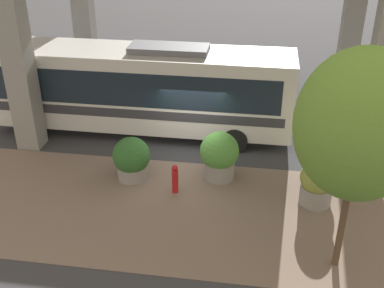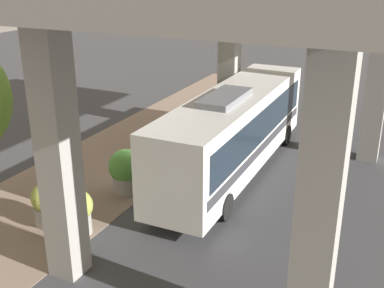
{
  "view_description": "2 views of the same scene",
  "coord_description": "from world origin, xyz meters",
  "px_view_note": "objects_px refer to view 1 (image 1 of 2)",
  "views": [
    {
      "loc": [
        -15.42,
        -2.45,
        9.26
      ],
      "look_at": [
        -0.08,
        -0.14,
        0.88
      ],
      "focal_mm": 45.0,
      "sensor_mm": 36.0,
      "label": 1
    },
    {
      "loc": [
        8.91,
        -15.82,
        8.66
      ],
      "look_at": [
        1.1,
        0.81,
        1.64
      ],
      "focal_mm": 45.0,
      "sensor_mm": 36.0,
      "label": 2
    }
  ],
  "objects_px": {
    "fire_hydrant": "(175,179)",
    "planter_extra": "(219,155)",
    "bus": "(140,86)",
    "street_tree_near": "(360,126)",
    "planter_front": "(317,183)",
    "planter_middle": "(132,159)",
    "planter_back": "(319,161)"
  },
  "relations": [
    {
      "from": "fire_hydrant",
      "to": "planter_extra",
      "type": "relative_size",
      "value": 0.61
    },
    {
      "from": "bus",
      "to": "street_tree_near",
      "type": "distance_m",
      "value": 10.41
    },
    {
      "from": "fire_hydrant",
      "to": "planter_front",
      "type": "distance_m",
      "value": 4.66
    },
    {
      "from": "planter_extra",
      "to": "street_tree_near",
      "type": "height_order",
      "value": "street_tree_near"
    },
    {
      "from": "planter_extra",
      "to": "bus",
      "type": "bearing_deg",
      "value": 48.31
    },
    {
      "from": "planter_front",
      "to": "planter_extra",
      "type": "distance_m",
      "value": 3.46
    },
    {
      "from": "bus",
      "to": "planter_extra",
      "type": "xyz_separation_m",
      "value": [
        -3.19,
        -3.58,
        -1.15
      ]
    },
    {
      "from": "bus",
      "to": "planter_middle",
      "type": "height_order",
      "value": "bus"
    },
    {
      "from": "planter_front",
      "to": "planter_middle",
      "type": "distance_m",
      "value": 6.35
    },
    {
      "from": "planter_middle",
      "to": "street_tree_near",
      "type": "bearing_deg",
      "value": -117.56
    },
    {
      "from": "bus",
      "to": "planter_back",
      "type": "height_order",
      "value": "bus"
    },
    {
      "from": "planter_front",
      "to": "street_tree_near",
      "type": "bearing_deg",
      "value": -172.93
    },
    {
      "from": "fire_hydrant",
      "to": "planter_extra",
      "type": "xyz_separation_m",
      "value": [
        1.16,
        -1.37,
        0.36
      ]
    },
    {
      "from": "fire_hydrant",
      "to": "planter_front",
      "type": "bearing_deg",
      "value": -89.25
    },
    {
      "from": "planter_front",
      "to": "planter_extra",
      "type": "bearing_deg",
      "value": 71.45
    },
    {
      "from": "planter_front",
      "to": "planter_middle",
      "type": "xyz_separation_m",
      "value": [
        0.61,
        6.32,
        -0.0
      ]
    },
    {
      "from": "planter_middle",
      "to": "street_tree_near",
      "type": "xyz_separation_m",
      "value": [
        -3.48,
        -6.68,
        3.48
      ]
    },
    {
      "from": "fire_hydrant",
      "to": "planter_extra",
      "type": "distance_m",
      "value": 1.84
    },
    {
      "from": "planter_middle",
      "to": "street_tree_near",
      "type": "relative_size",
      "value": 0.26
    },
    {
      "from": "planter_back",
      "to": "planter_extra",
      "type": "distance_m",
      "value": 3.43
    },
    {
      "from": "bus",
      "to": "street_tree_near",
      "type": "xyz_separation_m",
      "value": [
        -7.17,
        -7.22,
        2.22
      ]
    },
    {
      "from": "planter_extra",
      "to": "street_tree_near",
      "type": "relative_size",
      "value": 0.29
    },
    {
      "from": "street_tree_near",
      "to": "fire_hydrant",
      "type": "bearing_deg",
      "value": 60.67
    },
    {
      "from": "fire_hydrant",
      "to": "planter_extra",
      "type": "height_order",
      "value": "planter_extra"
    },
    {
      "from": "fire_hydrant",
      "to": "planter_back",
      "type": "bearing_deg",
      "value": -73.86
    },
    {
      "from": "planter_front",
      "to": "street_tree_near",
      "type": "height_order",
      "value": "street_tree_near"
    },
    {
      "from": "planter_back",
      "to": "planter_extra",
      "type": "height_order",
      "value": "planter_extra"
    },
    {
      "from": "bus",
      "to": "planter_extra",
      "type": "distance_m",
      "value": 4.93
    },
    {
      "from": "bus",
      "to": "street_tree_near",
      "type": "height_order",
      "value": "street_tree_near"
    },
    {
      "from": "street_tree_near",
      "to": "planter_back",
      "type": "bearing_deg",
      "value": 2.87
    },
    {
      "from": "planter_front",
      "to": "planter_back",
      "type": "bearing_deg",
      "value": -6.27
    },
    {
      "from": "planter_middle",
      "to": "planter_extra",
      "type": "relative_size",
      "value": 0.89
    }
  ]
}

